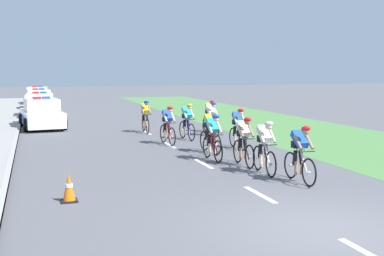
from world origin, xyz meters
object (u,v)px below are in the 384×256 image
object	(u,v)px
cyclist_sixth	(238,128)
police_car_second	(40,106)
cyclist_tenth	(145,116)
cyclist_third	(244,140)
cyclist_lead	(300,153)
cyclist_seventh	(168,124)
police_car_third	(39,101)
police_car_nearest	(42,115)
traffic_cone_near	(69,188)
cyclist_ninth	(211,118)
police_car_furthest	(38,96)
cyclist_eighth	(187,121)
cyclist_fourth	(213,136)
cyclist_fifth	(211,131)
cyclist_eleventh	(210,116)
cyclist_second	(265,146)

from	to	relation	value
cyclist_sixth	police_car_second	world-z (taller)	police_car_second
cyclist_tenth	cyclist_third	bearing A→B (deg)	-82.73
cyclist_lead	cyclist_seventh	size ratio (longest dim) A/B	1.00
cyclist_seventh	police_car_third	bearing A→B (deg)	103.65
police_car_nearest	traffic_cone_near	distance (m)	14.75
cyclist_ninth	police_car_second	xyz separation A→B (m)	(-7.11, 11.46, -0.11)
cyclist_third	cyclist_ninth	xyz separation A→B (m)	(1.42, 6.75, 0.00)
cyclist_third	police_car_furthest	world-z (taller)	police_car_furthest
police_car_furthest	cyclist_eighth	bearing A→B (deg)	-76.59
cyclist_eighth	cyclist_tenth	world-z (taller)	same
cyclist_fourth	cyclist_seventh	bearing A→B (deg)	97.23
cyclist_third	traffic_cone_near	world-z (taller)	cyclist_third
cyclist_ninth	cyclist_tenth	world-z (taller)	same
cyclist_fourth	cyclist_seventh	xyz separation A→B (m)	(-0.48, 3.78, 0.00)
cyclist_fifth	cyclist_eleventh	xyz separation A→B (m)	(1.97, 5.43, 0.00)
cyclist_fourth	cyclist_sixth	size ratio (longest dim) A/B	1.00
police_car_nearest	police_car_furthest	world-z (taller)	same
cyclist_seventh	police_car_nearest	bearing A→B (deg)	122.46
cyclist_lead	cyclist_sixth	xyz separation A→B (m)	(0.67, 5.60, 0.00)
cyclist_second	cyclist_ninth	xyz separation A→B (m)	(1.34, 8.00, 0.00)
cyclist_lead	traffic_cone_near	bearing A→B (deg)	-179.42
police_car_second	police_car_third	bearing A→B (deg)	89.99
police_car_second	police_car_furthest	world-z (taller)	same
cyclist_ninth	cyclist_fourth	bearing A→B (deg)	-109.72
cyclist_lead	cyclist_fourth	bearing A→B (deg)	106.22
police_car_second	traffic_cone_near	distance (m)	20.79
police_car_third	cyclist_sixth	bearing A→B (deg)	-71.86
cyclist_seventh	traffic_cone_near	bearing A→B (deg)	-119.97
cyclist_eleventh	cyclist_seventh	bearing A→B (deg)	-133.59
police_car_third	traffic_cone_near	distance (m)	26.50
police_car_nearest	police_car_second	distance (m)	6.03
police_car_furthest	cyclist_lead	bearing A→B (deg)	-79.31
cyclist_seventh	cyclist_ninth	bearing A→B (deg)	36.33
cyclist_fifth	police_car_nearest	xyz separation A→B (m)	(-5.53, 9.65, -0.11)
cyclist_fifth	cyclist_seventh	world-z (taller)	same
cyclist_third	police_car_second	distance (m)	19.08
cyclist_seventh	cyclist_eleventh	bearing A→B (deg)	46.41
cyclist_second	cyclist_third	bearing A→B (deg)	93.40
cyclist_tenth	traffic_cone_near	world-z (taller)	cyclist_tenth
cyclist_lead	cyclist_sixth	distance (m)	5.64
police_car_nearest	police_car_third	size ratio (longest dim) A/B	1.02
cyclist_fifth	police_car_third	distance (m)	22.11
cyclist_sixth	police_car_furthest	xyz separation A→B (m)	(-6.83, 27.04, -0.11)
cyclist_fifth	cyclist_third	bearing A→B (deg)	-86.50
cyclist_third	cyclist_seventh	world-z (taller)	same
cyclist_fourth	police_car_third	distance (m)	23.35
cyclist_lead	cyclist_third	bearing A→B (deg)	100.59
cyclist_sixth	police_car_furthest	world-z (taller)	police_car_furthest
cyclist_lead	cyclist_ninth	xyz separation A→B (m)	(0.95, 9.26, 0.00)
cyclist_third	cyclist_seventh	xyz separation A→B (m)	(-1.07, 4.92, 0.00)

